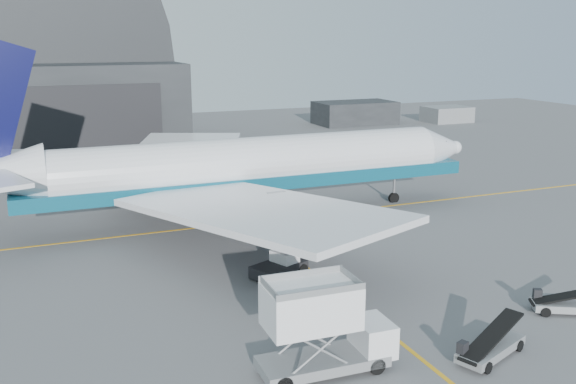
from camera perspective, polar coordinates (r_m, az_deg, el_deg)
name	(u,v)px	position (r m, az deg, el deg)	size (l,w,h in m)	color
ground	(363,313)	(37.80, 6.68, -10.59)	(200.00, 200.00, 0.00)	#565659
taxi_lines	(281,247)	(48.46, -0.60, -4.92)	(80.00, 42.12, 0.02)	orange
distant_bldg_a	(355,124)	(116.90, 5.94, 6.04)	(14.00, 8.00, 4.00)	black
distant_bldg_b	(446,122)	(122.58, 13.90, 6.07)	(8.00, 6.00, 2.80)	gray
airliner	(234,168)	(54.57, -4.87, 2.15)	(46.80, 45.38, 16.42)	white
catering_truck	(322,328)	(30.56, 3.02, -11.99)	(6.56, 2.67, 4.46)	gray
pushback_tug	(280,267)	(42.65, -0.72, -6.68)	(4.13, 3.30, 1.68)	black
belt_loader_a	(490,347)	(34.08, 17.52, -13.00)	(4.68, 3.00, 1.77)	gray
belt_loader_b	(569,304)	(40.65, 23.70, -9.13)	(4.35, 3.20, 1.69)	gray
traffic_cone	(300,272)	(42.86, 1.07, -7.13)	(0.36, 0.36, 0.52)	#FB5807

